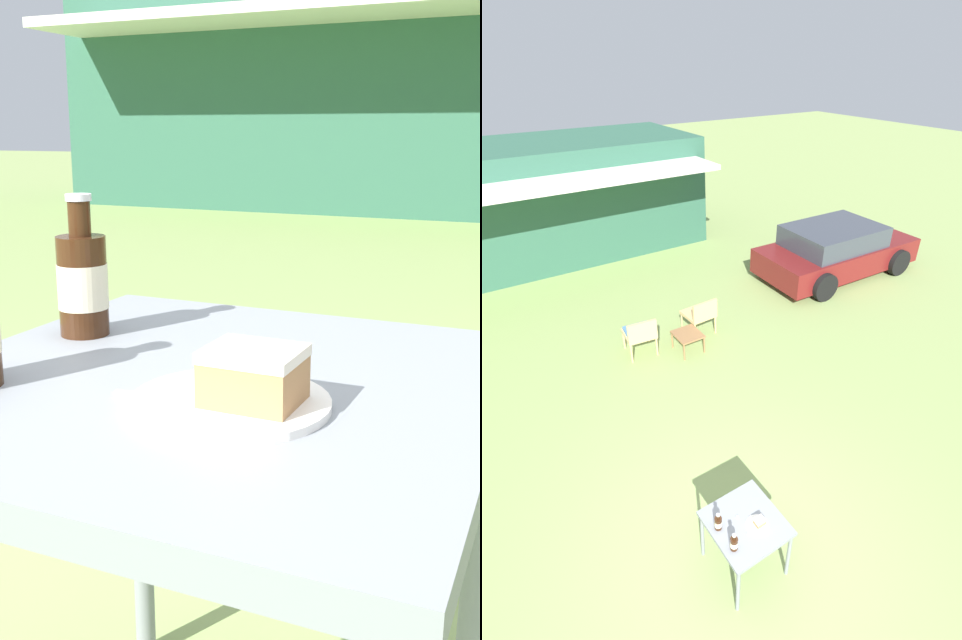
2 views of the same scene
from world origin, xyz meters
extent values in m
plane|color=#8CA35B|center=(0.00, 0.00, 0.00)|extent=(60.00, 60.00, 0.00)
cube|color=#2D5B47|center=(-0.87, 9.91, 1.42)|extent=(10.89, 3.30, 2.84)
cube|color=silver|center=(-0.87, 7.66, 2.33)|extent=(10.34, 1.20, 0.12)
cube|color=maroon|center=(6.14, 4.65, 0.47)|extent=(4.00, 1.84, 0.58)
cube|color=#383D47|center=(5.94, 4.65, 1.00)|extent=(2.22, 1.66, 0.48)
cylinder|color=black|center=(7.38, 5.52, 0.32)|extent=(0.65, 0.21, 0.64)
cylinder|color=black|center=(7.34, 3.72, 0.32)|extent=(0.65, 0.21, 0.64)
cylinder|color=black|center=(4.93, 5.58, 0.32)|extent=(0.65, 0.21, 0.64)
cylinder|color=black|center=(4.89, 3.77, 0.32)|extent=(0.65, 0.21, 0.64)
cylinder|color=tan|center=(0.93, 4.41, 0.19)|extent=(0.04, 0.04, 0.38)
cylinder|color=tan|center=(0.46, 4.46, 0.19)|extent=(0.04, 0.04, 0.38)
cylinder|color=tan|center=(0.88, 3.93, 0.19)|extent=(0.04, 0.04, 0.38)
cylinder|color=tan|center=(0.41, 3.98, 0.19)|extent=(0.04, 0.04, 0.38)
cube|color=tan|center=(0.67, 4.20, 0.41)|extent=(0.58, 0.59, 0.06)
cube|color=tan|center=(0.65, 3.95, 0.60)|extent=(0.53, 0.11, 0.33)
cube|color=#4C7FB7|center=(0.67, 4.20, 0.46)|extent=(0.52, 0.50, 0.05)
cylinder|color=tan|center=(2.13, 4.45, 0.19)|extent=(0.04, 0.04, 0.38)
cylinder|color=tan|center=(1.66, 4.42, 0.19)|extent=(0.04, 0.04, 0.38)
cylinder|color=tan|center=(2.16, 3.97, 0.19)|extent=(0.04, 0.04, 0.38)
cylinder|color=tan|center=(1.69, 3.94, 0.19)|extent=(0.04, 0.04, 0.38)
cube|color=tan|center=(1.91, 4.20, 0.41)|extent=(0.56, 0.56, 0.06)
cube|color=tan|center=(1.93, 3.95, 0.60)|extent=(0.53, 0.08, 0.33)
cube|color=#996B42|center=(1.43, 3.76, 0.35)|extent=(0.47, 0.51, 0.03)
cylinder|color=#996B42|center=(1.22, 3.53, 0.17)|extent=(0.03, 0.03, 0.33)
cylinder|color=#996B42|center=(1.64, 3.53, 0.17)|extent=(0.03, 0.03, 0.33)
cylinder|color=#996B42|center=(1.22, 3.99, 0.17)|extent=(0.03, 0.03, 0.33)
cylinder|color=#996B42|center=(1.64, 3.99, 0.17)|extent=(0.03, 0.03, 0.33)
cube|color=gray|center=(0.00, 0.00, 0.73)|extent=(0.71, 0.74, 0.04)
cylinder|color=gray|center=(-0.32, -0.33, 0.36)|extent=(0.04, 0.04, 0.71)
cylinder|color=gray|center=(0.32, -0.33, 0.36)|extent=(0.04, 0.04, 0.71)
cylinder|color=gray|center=(-0.32, 0.33, 0.36)|extent=(0.04, 0.04, 0.71)
cylinder|color=gray|center=(0.32, 0.33, 0.36)|extent=(0.04, 0.04, 0.71)
cylinder|color=white|center=(0.07, -0.09, 0.76)|extent=(0.23, 0.23, 0.01)
cube|color=#AD7A4C|center=(0.10, -0.09, 0.79)|extent=(0.10, 0.09, 0.05)
cube|color=silver|center=(0.10, -0.09, 0.82)|extent=(0.10, 0.09, 0.01)
cylinder|color=#381E0F|center=(-0.26, 0.10, 0.83)|extent=(0.07, 0.07, 0.15)
cylinder|color=#381E0F|center=(-0.26, 0.10, 0.93)|extent=(0.03, 0.03, 0.05)
cylinder|color=silver|center=(-0.26, 0.10, 0.96)|extent=(0.04, 0.04, 0.01)
cylinder|color=beige|center=(-0.26, 0.10, 0.83)|extent=(0.08, 0.08, 0.07)
cylinder|color=#381E0F|center=(-0.25, -0.15, 0.83)|extent=(0.07, 0.07, 0.15)
cylinder|color=#381E0F|center=(-0.25, -0.15, 0.93)|extent=(0.03, 0.03, 0.05)
cylinder|color=silver|center=(-0.25, -0.15, 0.96)|extent=(0.04, 0.04, 0.01)
cylinder|color=beige|center=(-0.25, -0.15, 0.83)|extent=(0.08, 0.08, 0.07)
cube|color=silver|center=(0.02, -0.10, 0.75)|extent=(0.17, 0.02, 0.01)
cylinder|color=silver|center=(-0.04, 0.09, 0.76)|extent=(0.03, 0.03, 0.01)
camera|label=1|loc=(0.41, -0.81, 1.06)|focal=42.00mm
camera|label=2|loc=(-1.58, -1.98, 4.72)|focal=24.00mm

